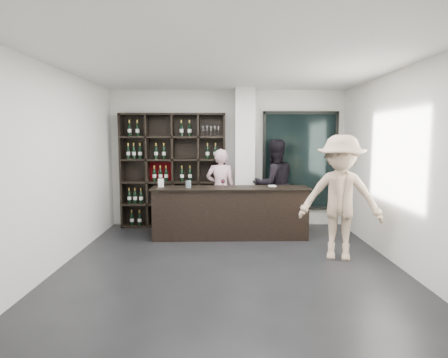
{
  "coord_description": "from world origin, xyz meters",
  "views": [
    {
      "loc": [
        -0.1,
        -5.31,
        1.91
      ],
      "look_at": [
        -0.08,
        1.1,
        1.19
      ],
      "focal_mm": 30.0,
      "sensor_mm": 36.0,
      "label": 1
    }
  ],
  "objects_px": {
    "taster_pink": "(221,189)",
    "taster_black": "(274,185)",
    "wine_shelf": "(173,171)",
    "customer": "(340,198)",
    "tasting_counter": "(230,213)"
  },
  "relations": [
    {
      "from": "taster_black",
      "to": "tasting_counter",
      "type": "bearing_deg",
      "value": 19.43
    },
    {
      "from": "tasting_counter",
      "to": "customer",
      "type": "relative_size",
      "value": 1.52
    },
    {
      "from": "taster_black",
      "to": "customer",
      "type": "bearing_deg",
      "value": 96.2
    },
    {
      "from": "wine_shelf",
      "to": "tasting_counter",
      "type": "bearing_deg",
      "value": -37.75
    },
    {
      "from": "taster_pink",
      "to": "taster_black",
      "type": "relative_size",
      "value": 0.9
    },
    {
      "from": "taster_pink",
      "to": "taster_black",
      "type": "distance_m",
      "value": 1.11
    },
    {
      "from": "wine_shelf",
      "to": "customer",
      "type": "height_order",
      "value": "wine_shelf"
    },
    {
      "from": "taster_pink",
      "to": "customer",
      "type": "height_order",
      "value": "customer"
    },
    {
      "from": "tasting_counter",
      "to": "taster_black",
      "type": "bearing_deg",
      "value": 34.34
    },
    {
      "from": "tasting_counter",
      "to": "taster_black",
      "type": "distance_m",
      "value": 1.21
    },
    {
      "from": "tasting_counter",
      "to": "taster_pink",
      "type": "distance_m",
      "value": 0.85
    },
    {
      "from": "wine_shelf",
      "to": "taster_pink",
      "type": "distance_m",
      "value": 1.08
    },
    {
      "from": "wine_shelf",
      "to": "tasting_counter",
      "type": "xyz_separation_m",
      "value": [
        1.19,
        -0.92,
        -0.71
      ]
    },
    {
      "from": "taster_pink",
      "to": "taster_black",
      "type": "xyz_separation_m",
      "value": [
        1.1,
        -0.1,
        0.1
      ]
    },
    {
      "from": "wine_shelf",
      "to": "customer",
      "type": "bearing_deg",
      "value": -36.64
    }
  ]
}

